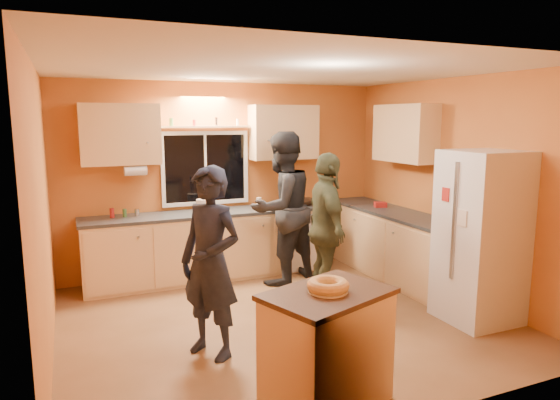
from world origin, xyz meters
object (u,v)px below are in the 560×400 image
person_center (282,208)px  refrigerator (481,237)px  person_right (327,229)px  person_left (211,263)px  island (327,348)px

person_center → refrigerator: bearing=105.6°
person_right → person_center: bearing=24.1°
refrigerator → person_left: 2.82m
person_left → person_center: person_center is taller
refrigerator → person_center: 2.41m
refrigerator → person_center: size_ratio=0.92×
person_right → person_left: bearing=127.0°
refrigerator → person_right: (-1.22, 1.10, -0.03)m
person_left → person_right: bearing=81.2°
person_left → person_right: (1.58, 0.76, 0.01)m
refrigerator → person_center: bearing=126.0°
person_left → person_right: person_right is taller
refrigerator → person_left: bearing=173.1°
island → person_left: size_ratio=0.62×
refrigerator → person_right: bearing=138.1°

